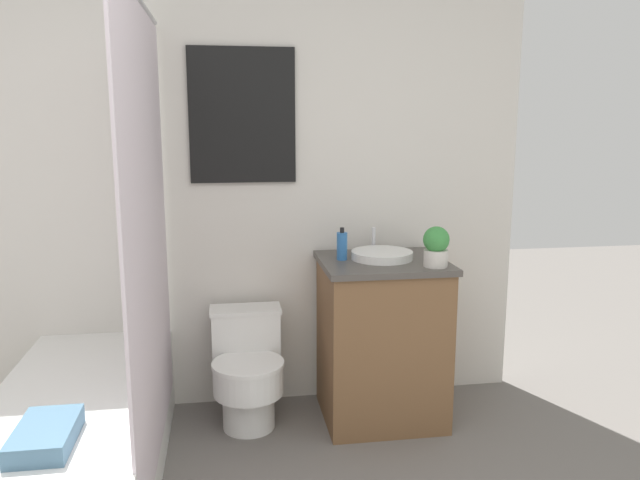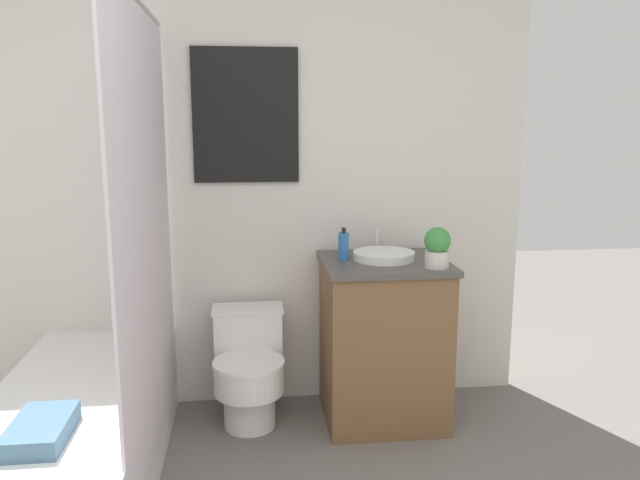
{
  "view_description": "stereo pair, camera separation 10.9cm",
  "coord_description": "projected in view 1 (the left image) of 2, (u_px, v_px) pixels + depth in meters",
  "views": [
    {
      "loc": [
        -0.07,
        -0.89,
        1.51
      ],
      "look_at": [
        0.36,
        1.9,
        0.97
      ],
      "focal_mm": 35.0,
      "sensor_mm": 36.0,
      "label": 1
    },
    {
      "loc": [
        0.04,
        -0.9,
        1.51
      ],
      "look_at": [
        0.36,
        1.9,
        0.97
      ],
      "focal_mm": 35.0,
      "sensor_mm": 36.0,
      "label": 2
    }
  ],
  "objects": [
    {
      "name": "sink",
      "position": [
        382.0,
        255.0,
        3.12
      ],
      "size": [
        0.31,
        0.34,
        0.13
      ],
      "color": "white",
      "rests_on": "vanity"
    },
    {
      "name": "shower_area",
      "position": [
        83.0,
        426.0,
        2.58
      ],
      "size": [
        0.66,
        1.45,
        1.98
      ],
      "color": "white",
      "rests_on": "ground_plane"
    },
    {
      "name": "soap_bottle",
      "position": [
        342.0,
        246.0,
        3.09
      ],
      "size": [
        0.05,
        0.05,
        0.16
      ],
      "color": "#2D6BB2",
      "rests_on": "vanity"
    },
    {
      "name": "toilet",
      "position": [
        247.0,
        370.0,
        3.13
      ],
      "size": [
        0.36,
        0.49,
        0.57
      ],
      "color": "white",
      "rests_on": "ground_plane"
    },
    {
      "name": "potted_plant",
      "position": [
        436.0,
        246.0,
        2.94
      ],
      "size": [
        0.12,
        0.12,
        0.19
      ],
      "color": "beige",
      "rests_on": "vanity"
    },
    {
      "name": "wall_back",
      "position": [
        237.0,
        171.0,
        3.23
      ],
      "size": [
        3.04,
        0.07,
        2.5
      ],
      "color": "silver",
      "rests_on": "ground_plane"
    },
    {
      "name": "vanity",
      "position": [
        381.0,
        339.0,
        3.18
      ],
      "size": [
        0.62,
        0.56,
        0.83
      ],
      "color": "brown",
      "rests_on": "ground_plane"
    }
  ]
}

